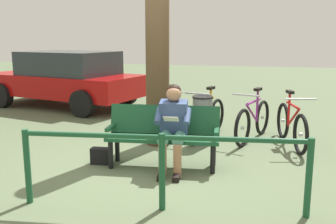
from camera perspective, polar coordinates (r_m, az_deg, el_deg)
name	(u,v)px	position (r m, az deg, el deg)	size (l,w,h in m)	color
ground_plane	(147,168)	(5.55, -3.09, -8.30)	(40.00, 40.00, 0.00)	#566647
bench	(164,131)	(5.52, -0.67, -2.90)	(1.64, 0.66, 0.87)	#194C2D
person_reading	(173,124)	(5.30, 0.74, -1.73)	(0.52, 0.80, 1.20)	#334772
handbag	(101,156)	(5.76, -9.91, -6.47)	(0.30, 0.14, 0.24)	black
tree_trunk	(157,31)	(6.50, -1.60, 12.01)	(0.40, 0.40, 3.89)	#4C3823
litter_bin	(202,121)	(6.62, 5.14, -1.27)	(0.36, 0.36, 0.85)	slate
bicycle_silver	(291,125)	(6.87, 17.86, -1.90)	(0.56, 1.65, 0.94)	black
bicycle_black	(253,121)	(7.06, 12.56, -1.28)	(0.64, 1.62, 0.94)	black
bicycle_purple	(206,119)	(7.10, 5.73, -1.00)	(0.58, 1.64, 0.94)	black
bicycle_green	(170,116)	(7.26, 0.31, -0.67)	(0.54, 1.65, 0.94)	black
railing_fence	(162,157)	(4.08, -0.89, -6.76)	(3.07, 0.49, 0.85)	#194C2D
parked_car	(66,78)	(10.58, -14.96, 4.94)	(4.50, 2.72, 1.47)	#A50C0C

